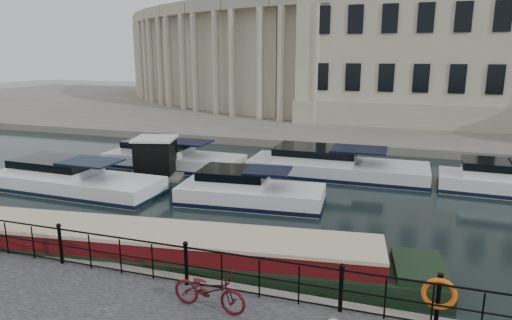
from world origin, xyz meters
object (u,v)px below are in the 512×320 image
at_px(life_ring_post, 439,294).
at_px(harbour_hut, 156,159).
at_px(bicycle, 209,290).
at_px(narrowboat, 159,255).

xyz_separation_m(life_ring_post, harbour_hut, (-13.51, 10.94, -0.37)).
height_order(bicycle, harbour_hut, harbour_hut).
bearing_deg(narrowboat, harbour_hut, 113.65).
distance_m(life_ring_post, harbour_hut, 17.39).
relative_size(life_ring_post, harbour_hut, 0.36).
distance_m(bicycle, life_ring_post, 5.17).
bearing_deg(narrowboat, life_ring_post, -18.57).
distance_m(bicycle, narrowboat, 3.89).
bearing_deg(life_ring_post, harbour_hut, 140.99).
xyz_separation_m(narrowboat, harbour_hut, (-5.59, 9.35, 0.59)).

